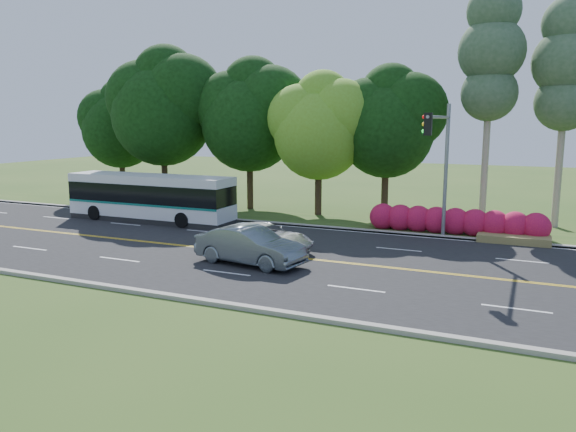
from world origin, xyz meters
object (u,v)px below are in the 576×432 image
at_px(transit_bus, 150,198).
at_px(suv, 265,238).
at_px(traffic_signal, 441,151).
at_px(sedan, 250,246).

relative_size(transit_bus, suv, 2.29).
distance_m(traffic_signal, suv, 9.58).
height_order(transit_bus, sedan, transit_bus).
relative_size(sedan, suv, 1.04).
xyz_separation_m(transit_bus, suv, (10.06, -4.52, -0.75)).
bearing_deg(sedan, suv, 19.65).
bearing_deg(sedan, traffic_signal, -33.94).
height_order(traffic_signal, suv, traffic_signal).
height_order(traffic_signal, sedan, traffic_signal).
height_order(sedan, suv, sedan).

